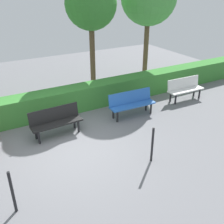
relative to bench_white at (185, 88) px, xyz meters
name	(u,v)px	position (x,y,z in m)	size (l,w,h in m)	color
ground_plane	(71,147)	(5.21, 1.00, -0.48)	(20.55, 20.55, 0.00)	slate
bench_white	(185,88)	(0.00, 0.00, 0.00)	(1.54, 0.50, 0.86)	white
bench_blue	(132,102)	(2.60, 0.15, 0.00)	(1.66, 0.52, 0.86)	blue
bench_black	(56,120)	(5.30, 0.12, 0.00)	(1.56, 0.51, 0.86)	black
hedge_row	(78,98)	(4.02, -1.25, -0.05)	(16.55, 0.73, 0.87)	#387F33
tree_mid	(91,4)	(2.64, -2.81, 2.97)	(2.01, 2.01, 4.49)	brown
railing_post_mid	(152,145)	(3.60, 2.62, 0.02)	(0.06, 0.06, 1.00)	black
railing_post_far	(12,192)	(7.03, 2.62, 0.02)	(0.06, 0.06, 1.00)	black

